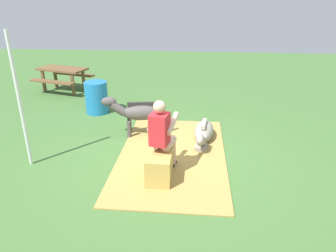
{
  "coord_description": "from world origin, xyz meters",
  "views": [
    {
      "loc": [
        -5.35,
        -0.54,
        2.87
      ],
      "look_at": [
        0.14,
        -0.03,
        0.55
      ],
      "focal_mm": 33.48,
      "sensor_mm": 36.0,
      "label": 1
    }
  ],
  "objects_px": {
    "hay_bale": "(160,166)",
    "pony_lying": "(203,132)",
    "pony_standing": "(137,113)",
    "picnic_bench": "(63,74)",
    "tent_pole_left": "(20,102)",
    "water_barrel": "(97,97)",
    "person_seated": "(162,134)"
  },
  "relations": [
    {
      "from": "pony_standing",
      "to": "picnic_bench",
      "type": "bearing_deg",
      "value": 43.1
    },
    {
      "from": "person_seated",
      "to": "water_barrel",
      "type": "bearing_deg",
      "value": 35.21
    },
    {
      "from": "tent_pole_left",
      "to": "picnic_bench",
      "type": "relative_size",
      "value": 1.33
    },
    {
      "from": "pony_standing",
      "to": "person_seated",
      "type": "bearing_deg",
      "value": -155.32
    },
    {
      "from": "water_barrel",
      "to": "pony_lying",
      "type": "bearing_deg",
      "value": -118.46
    },
    {
      "from": "pony_lying",
      "to": "picnic_bench",
      "type": "relative_size",
      "value": 0.76
    },
    {
      "from": "person_seated",
      "to": "tent_pole_left",
      "type": "height_order",
      "value": "tent_pole_left"
    },
    {
      "from": "pony_lying",
      "to": "picnic_bench",
      "type": "distance_m",
      "value": 5.51
    },
    {
      "from": "pony_lying",
      "to": "water_barrel",
      "type": "relative_size",
      "value": 1.65
    },
    {
      "from": "pony_standing",
      "to": "water_barrel",
      "type": "height_order",
      "value": "pony_standing"
    },
    {
      "from": "hay_bale",
      "to": "picnic_bench",
      "type": "height_order",
      "value": "picnic_bench"
    },
    {
      "from": "pony_lying",
      "to": "tent_pole_left",
      "type": "relative_size",
      "value": 0.57
    },
    {
      "from": "hay_bale",
      "to": "tent_pole_left",
      "type": "xyz_separation_m",
      "value": [
        0.27,
        2.41,
        0.95
      ]
    },
    {
      "from": "person_seated",
      "to": "pony_standing",
      "type": "relative_size",
      "value": 1.02
    },
    {
      "from": "pony_standing",
      "to": "tent_pole_left",
      "type": "height_order",
      "value": "tent_pole_left"
    },
    {
      "from": "pony_standing",
      "to": "water_barrel",
      "type": "relative_size",
      "value": 1.63
    },
    {
      "from": "tent_pole_left",
      "to": "picnic_bench",
      "type": "distance_m",
      "value": 4.79
    },
    {
      "from": "hay_bale",
      "to": "person_seated",
      "type": "height_order",
      "value": "person_seated"
    },
    {
      "from": "person_seated",
      "to": "water_barrel",
      "type": "height_order",
      "value": "person_seated"
    },
    {
      "from": "tent_pole_left",
      "to": "pony_standing",
      "type": "bearing_deg",
      "value": -50.79
    },
    {
      "from": "hay_bale",
      "to": "tent_pole_left",
      "type": "bearing_deg",
      "value": 83.69
    },
    {
      "from": "pony_lying",
      "to": "person_seated",
      "type": "bearing_deg",
      "value": 152.43
    },
    {
      "from": "water_barrel",
      "to": "picnic_bench",
      "type": "height_order",
      "value": "water_barrel"
    },
    {
      "from": "hay_bale",
      "to": "water_barrel",
      "type": "xyz_separation_m",
      "value": [
        3.04,
        2.0,
        0.17
      ]
    },
    {
      "from": "water_barrel",
      "to": "pony_standing",
      "type": "bearing_deg",
      "value": -135.51
    },
    {
      "from": "pony_lying",
      "to": "tent_pole_left",
      "type": "distance_m",
      "value": 3.55
    },
    {
      "from": "hay_bale",
      "to": "pony_lying",
      "type": "height_order",
      "value": "hay_bale"
    },
    {
      "from": "person_seated",
      "to": "tent_pole_left",
      "type": "xyz_separation_m",
      "value": [
        0.1,
        2.43,
        0.43
      ]
    },
    {
      "from": "hay_bale",
      "to": "water_barrel",
      "type": "distance_m",
      "value": 3.64
    },
    {
      "from": "person_seated",
      "to": "water_barrel",
      "type": "xyz_separation_m",
      "value": [
        2.88,
        2.03,
        -0.34
      ]
    },
    {
      "from": "hay_bale",
      "to": "tent_pole_left",
      "type": "height_order",
      "value": "tent_pole_left"
    },
    {
      "from": "pony_lying",
      "to": "water_barrel",
      "type": "height_order",
      "value": "water_barrel"
    }
  ]
}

